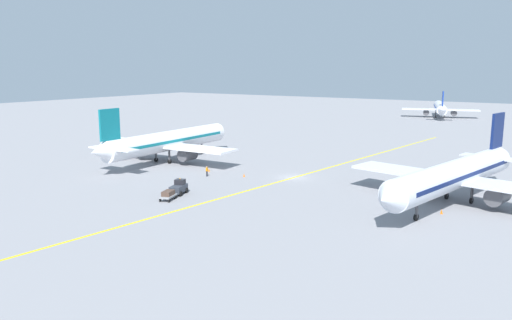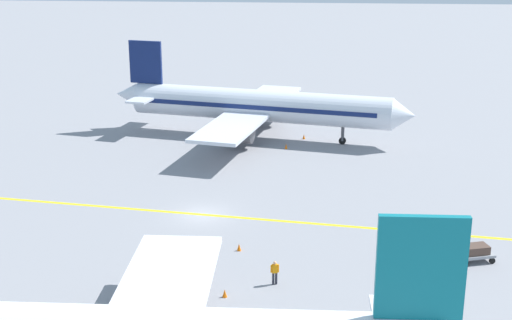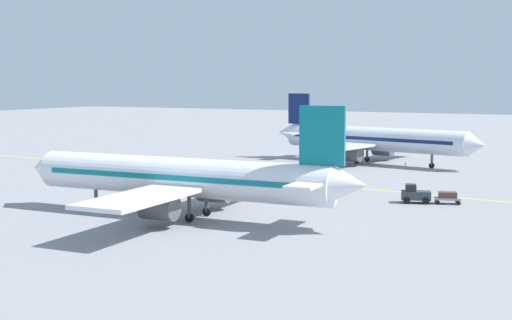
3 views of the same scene
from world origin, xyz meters
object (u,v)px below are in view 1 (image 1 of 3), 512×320
Objects in this scene: ground_crew_worker at (207,171)px; traffic_cone_near_nose at (244,175)px; baggage_cart_trailing at (168,194)px; airplane_distant_taxiing at (440,108)px; traffic_cone_by_wingtip at (442,212)px; airplane_adjacent_stand at (456,175)px; traffic_cone_mid_apron at (411,203)px; baggage_tug_dark at (179,188)px; airplane_at_gate at (168,141)px; traffic_cone_far_edge at (209,170)px.

traffic_cone_near_nose is (5.09, 2.97, -0.63)m from ground_crew_worker.
baggage_cart_trailing is at bearing -91.01° from traffic_cone_near_nose.
baggage_cart_trailing is 5.27× the size of traffic_cone_near_nose.
ground_crew_worker is 3.05× the size of traffic_cone_near_nose.
traffic_cone_by_wingtip is at bearing -76.72° from airplane_distant_taxiing.
traffic_cone_mid_apron is (-4.33, -3.66, -3.43)m from airplane_adjacent_stand.
airplane_at_gate is at bearing 136.17° from baggage_tug_dark.
baggage_tug_dark reaches higher than baggage_cart_trailing.
traffic_cone_mid_apron is at bearing -78.43° from airplane_distant_taxiing.
traffic_cone_by_wingtip is at bearing -92.03° from airplane_adjacent_stand.
airplane_distant_taxiing is at bearing 101.57° from traffic_cone_mid_apron.
airplane_at_gate is 114.87m from airplane_distant_taxiing.
traffic_cone_near_nose is 1.00× the size of traffic_cone_mid_apron.
traffic_cone_far_edge is at bearing 178.99° from traffic_cone_near_nose.
traffic_cone_near_nose is (-2.57, -116.07, -3.06)m from airplane_distant_taxiing.
airplane_at_gate reaches higher than traffic_cone_far_edge.
airplane_distant_taxiing is 57.19× the size of traffic_cone_by_wingtip.
airplane_adjacent_stand is 35.94m from baggage_tug_dark.
traffic_cone_by_wingtip is 38.30m from traffic_cone_far_edge.
airplane_adjacent_stand is 64.27× the size of traffic_cone_near_nose.
traffic_cone_far_edge is at bearing 111.82° from baggage_cart_trailing.
airplane_distant_taxiing is at bearing 88.76° from baggage_cart_trailing.
airplane_adjacent_stand is at bearing 2.04° from traffic_cone_far_edge.
baggage_cart_trailing is (-31.42, -18.46, -2.95)m from airplane_adjacent_stand.
ground_crew_worker reaches higher than traffic_cone_near_nose.
traffic_cone_near_nose is 31.19m from traffic_cone_by_wingtip.
baggage_tug_dark is at bearing 107.25° from baggage_cart_trailing.
ground_crew_worker is 3.05× the size of traffic_cone_by_wingtip.
traffic_cone_near_nose is 26.88m from traffic_cone_mid_apron.
airplane_at_gate reaches higher than traffic_cone_mid_apron.
airplane_adjacent_stand is at bearing 87.97° from traffic_cone_by_wingtip.
airplane_distant_taxiing is 120.74m from traffic_cone_mid_apron.
airplane_at_gate is at bearing 177.99° from airplane_adjacent_stand.
ground_crew_worker is at bearing -149.74° from traffic_cone_near_nose.
airplane_at_gate is at bearing 165.32° from traffic_cone_far_edge.
baggage_tug_dark is (-3.85, -129.89, -2.44)m from airplane_distant_taxiing.
traffic_cone_by_wingtip is at bearing -6.21° from traffic_cone_far_edge.
airplane_adjacent_stand is 64.27× the size of traffic_cone_mid_apron.
traffic_cone_near_nose and traffic_cone_far_edge have the same top height.
traffic_cone_by_wingtip is at bearing -8.27° from airplane_at_gate.
airplane_adjacent_stand is at bearing 2.73° from traffic_cone_near_nose.
traffic_cone_near_nose is at bearing 84.72° from baggage_tug_dark.
airplane_distant_taxiing is at bearing 88.73° from traffic_cone_near_nose.
baggage_cart_trailing is 5.27× the size of traffic_cone_by_wingtip.
baggage_tug_dark is at bearing -157.47° from traffic_cone_mid_apron.
airplane_distant_taxiing is 116.14m from traffic_cone_near_nose.
airplane_at_gate and airplane_adjacent_stand have the same top height.
airplane_at_gate is 64.53× the size of traffic_cone_mid_apron.
airplane_adjacent_stand is 6.49m from traffic_cone_by_wingtip.
airplane_adjacent_stand is 64.27× the size of traffic_cone_far_edge.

